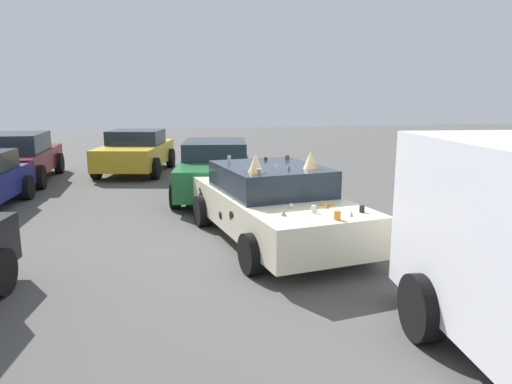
{
  "coord_description": "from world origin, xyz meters",
  "views": [
    {
      "loc": [
        -7.91,
        2.05,
        2.56
      ],
      "look_at": [
        0.0,
        0.3,
        0.9
      ],
      "focal_mm": 33.21,
      "sensor_mm": 36.0,
      "label": 1
    }
  ],
  "objects": [
    {
      "name": "art_car_decorated",
      "position": [
        0.02,
        0.0,
        0.69
      ],
      "size": [
        4.69,
        2.57,
        1.64
      ],
      "rotation": [
        0.0,
        0.0,
        3.3
      ],
      "color": "beige",
      "rests_on": "ground"
    },
    {
      "name": "parked_sedan_row_back_far",
      "position": [
        7.31,
        6.0,
        0.75
      ],
      "size": [
        4.5,
        2.08,
        1.47
      ],
      "rotation": [
        0.0,
        0.0,
        -0.01
      ],
      "color": "#5B1419",
      "rests_on": "ground"
    },
    {
      "name": "parked_sedan_near_right",
      "position": [
        8.37,
        2.57,
        0.71
      ],
      "size": [
        4.33,
        2.74,
        1.42
      ],
      "rotation": [
        0.0,
        0.0,
        2.91
      ],
      "color": "gold",
      "rests_on": "ground"
    },
    {
      "name": "ground_plane",
      "position": [
        0.0,
        0.0,
        0.0
      ],
      "size": [
        60.0,
        60.0,
        0.0
      ],
      "primitive_type": "plane",
      "color": "#514F4C"
    },
    {
      "name": "parked_sedan_behind_right",
      "position": [
        4.12,
        0.47,
        0.72
      ],
      "size": [
        4.58,
        2.49,
        1.4
      ],
      "rotation": [
        0.0,
        0.0,
        2.98
      ],
      "color": "#1E602D",
      "rests_on": "ground"
    }
  ]
}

